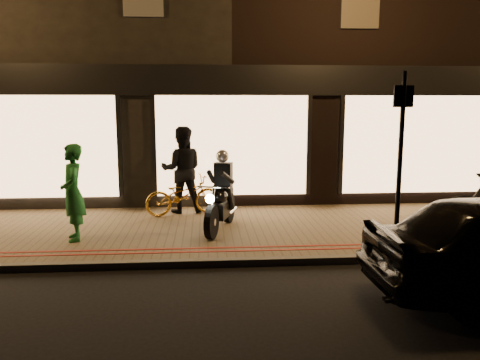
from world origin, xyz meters
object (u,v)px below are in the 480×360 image
object	(u,v)px
sign_post	(400,153)
person_green	(73,193)
bicycle_gold	(183,195)
motorcycle	(221,199)

from	to	relation	value
sign_post	person_green	world-z (taller)	sign_post
sign_post	bicycle_gold	distance (m)	4.91
sign_post	bicycle_gold	world-z (taller)	sign_post
sign_post	bicycle_gold	xyz separation A→B (m)	(-3.72, 2.95, -1.23)
motorcycle	sign_post	world-z (taller)	sign_post
bicycle_gold	person_green	xyz separation A→B (m)	(-1.90, -1.85, 0.44)
sign_post	person_green	size ratio (longest dim) A/B	1.69
motorcycle	sign_post	xyz separation A→B (m)	(2.90, -1.62, 1.06)
bicycle_gold	motorcycle	bearing A→B (deg)	-165.93
motorcycle	sign_post	size ratio (longest dim) A/B	0.63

